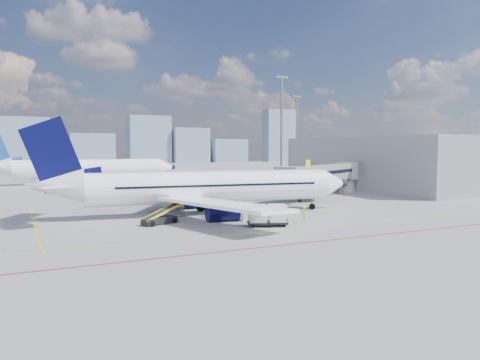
# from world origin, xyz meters

# --- Properties ---
(ground) EXTENTS (420.00, 420.00, 0.00)m
(ground) POSITION_xyz_m (0.00, 0.00, 0.00)
(ground) COLOR gray
(ground) RESTS_ON ground
(apron_markings) EXTENTS (90.00, 35.12, 0.01)m
(apron_markings) POSITION_xyz_m (-0.58, -3.91, 0.01)
(apron_markings) COLOR yellow
(apron_markings) RESTS_ON ground
(jet_bridge) EXTENTS (23.55, 15.78, 6.30)m
(jet_bridge) POSITION_xyz_m (23.51, 16.91, 3.74)
(jet_bridge) COLOR gray
(jet_bridge) RESTS_ON ground
(terminal_block) EXTENTS (10.00, 42.00, 10.00)m
(terminal_block) POSITION_xyz_m (39.95, 26.00, 5.00)
(terminal_block) COLOR gray
(terminal_block) RESTS_ON ground
(floodlight_mast_ne) EXTENTS (3.20, 0.61, 25.45)m
(floodlight_mast_ne) POSITION_xyz_m (38.00, 55.00, 13.59)
(floodlight_mast_ne) COLOR slate
(floodlight_mast_ne) RESTS_ON ground
(floodlight_mast_far) EXTENTS (3.20, 0.61, 25.45)m
(floodlight_mast_far) POSITION_xyz_m (65.00, 90.00, 13.59)
(floodlight_mast_far) COLOR slate
(floodlight_mast_far) RESTS_ON ground
(distant_skyline) EXTENTS (258.93, 14.93, 30.00)m
(distant_skyline) POSITION_xyz_m (2.68, 190.00, 10.90)
(distant_skyline) COLOR slate
(distant_skyline) RESTS_ON ground
(main_aircraft) EXTENTS (39.50, 34.31, 11.57)m
(main_aircraft) POSITION_xyz_m (-1.88, 7.45, 3.22)
(main_aircraft) COLOR white
(main_aircraft) RESTS_ON ground
(second_aircraft) EXTENTS (42.60, 37.12, 12.41)m
(second_aircraft) POSITION_xyz_m (-8.09, 64.23, 3.22)
(second_aircraft) COLOR white
(second_aircraft) RESTS_ON ground
(baggage_tug) EXTENTS (2.57, 2.10, 1.57)m
(baggage_tug) POSITION_xyz_m (3.49, -1.39, 0.75)
(baggage_tug) COLOR white
(baggage_tug) RESTS_ON ground
(cargo_dolly) EXTENTS (4.41, 3.09, 2.21)m
(cargo_dolly) POSITION_xyz_m (1.36, -3.36, 1.21)
(cargo_dolly) COLOR black
(cargo_dolly) RESTS_ON ground
(belt_loader) EXTENTS (5.54, 3.38, 2.28)m
(belt_loader) POSITION_xyz_m (-8.08, 2.73, 0.59)
(belt_loader) COLOR black
(belt_loader) RESTS_ON ground
(ramp_worker) EXTENTS (0.41, 0.61, 1.67)m
(ramp_worker) POSITION_xyz_m (6.59, -2.26, 0.84)
(ramp_worker) COLOR yellow
(ramp_worker) RESTS_ON ground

